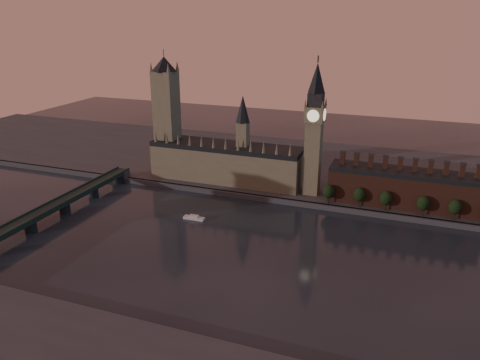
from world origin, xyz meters
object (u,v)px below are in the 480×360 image
object	(u,v)px
big_ben	(314,129)
victoria_tower	(167,112)
river_boat	(194,218)
westminster_bridge	(45,213)

from	to	relation	value
big_ben	victoria_tower	bearing A→B (deg)	177.80
victoria_tower	river_boat	bearing A→B (deg)	-51.39
big_ben	river_boat	xyz separation A→B (m)	(-69.70, -70.51, -55.64)
river_boat	big_ben	bearing A→B (deg)	43.68
victoria_tower	westminster_bridge	world-z (taller)	victoria_tower
victoria_tower	river_boat	xyz separation A→B (m)	(60.30, -75.51, -57.90)
big_ben	westminster_bridge	distance (m)	205.83
big_ben	river_boat	size ratio (longest dim) A/B	6.84
victoria_tower	river_boat	world-z (taller)	victoria_tower
victoria_tower	big_ben	xyz separation A→B (m)	(130.00, -5.00, -2.26)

